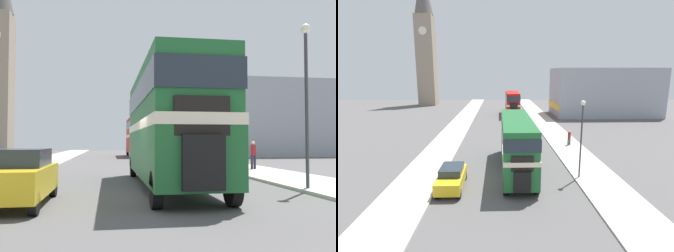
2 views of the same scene
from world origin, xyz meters
The scene contains 7 objects.
ground_plane centered at (0.00, 0.00, 0.00)m, with size 120.00×120.00×0.00m, color #565454.
double_decker_bus centered at (0.74, 2.32, 2.57)m, with size 2.39×10.94×4.35m.
bus_distant centered at (1.90, 31.08, 2.59)m, with size 2.38×9.65×4.38m.
car_parked_near centered at (-4.01, -1.07, 0.79)m, with size 1.67×4.02×1.55m.
pedestrian_walking centered at (7.03, 9.35, 1.05)m, with size 0.33×0.33×1.64m.
street_lamp centered at (5.42, 0.36, 3.96)m, with size 0.36×0.36×5.86m.
shop_building_block centered at (19.17, 30.87, 4.39)m, with size 18.89×9.75×8.79m.
Camera 1 is at (-1.56, -11.95, 1.76)m, focal length 40.00 mm.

